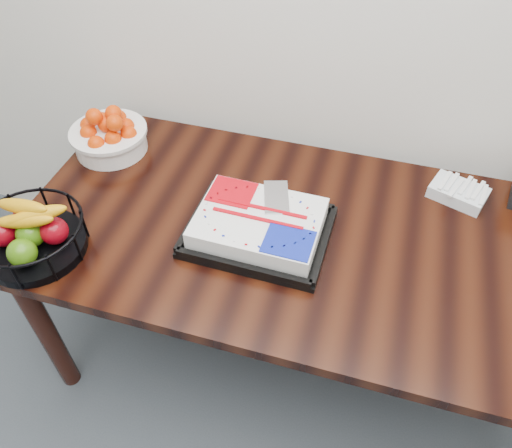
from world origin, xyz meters
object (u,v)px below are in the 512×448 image
(tangerine_bowl, at_px, (108,132))
(fruit_basket, at_px, (30,234))
(cake_tray, at_px, (259,226))
(table, at_px, (297,249))

(tangerine_bowl, relative_size, fruit_basket, 0.87)
(cake_tray, relative_size, fruit_basket, 1.37)
(tangerine_bowl, distance_m, fruit_basket, 0.52)
(cake_tray, distance_m, tangerine_bowl, 0.71)
(cake_tray, xyz_separation_m, fruit_basket, (-0.64, -0.25, 0.03))
(tangerine_bowl, bearing_deg, cake_tray, -22.23)
(cake_tray, height_order, tangerine_bowl, tangerine_bowl)
(table, relative_size, cake_tray, 4.06)
(cake_tray, bearing_deg, tangerine_bowl, 157.77)
(cake_tray, relative_size, tangerine_bowl, 1.56)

